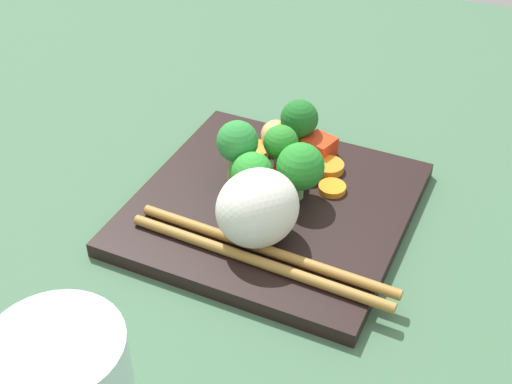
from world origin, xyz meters
TOP-DOWN VIEW (x-y plane):
  - ground_plane at (0.00, 0.00)cm, footprint 110.00×110.00cm
  - square_plate at (0.00, 0.00)cm, footprint 24.21×24.21cm
  - rice_mound at (-0.66, 5.03)cm, footprint 9.01×9.25cm
  - broccoli_floret_0 at (0.77, -4.02)cm, footprint 3.17×3.17cm
  - broccoli_floret_1 at (-1.98, -1.51)cm, footprint 4.21×4.21cm
  - broccoli_floret_2 at (4.18, -2.08)cm, footprint 3.77×3.77cm
  - broccoli_floret_3 at (0.82, -9.06)cm, footprint 3.65×3.65cm
  - broccoli_floret_4 at (1.90, 0.10)cm, footprint 3.72×3.72cm
  - carrot_slice_0 at (4.37, -6.17)cm, footprint 3.16×3.16cm
  - carrot_slice_1 at (-3.14, -6.42)cm, footprint 3.52×3.52cm
  - carrot_slice_2 at (0.92, -6.79)cm, footprint 2.39×2.39cm
  - carrot_slice_3 at (-4.41, -3.54)cm, footprint 3.33×3.33cm
  - pepper_chunk_0 at (-1.56, -8.47)cm, footprint 3.25×3.21cm
  - pepper_chunk_1 at (0.15, -1.75)cm, footprint 2.07×2.54cm
  - chicken_piece_1 at (-0.50, 0.28)cm, footprint 3.25×3.05cm
  - chicken_piece_2 at (-1.63, -4.91)cm, footprint 2.45×3.04cm
  - chicken_piece_3 at (2.86, -8.28)cm, footprint 4.03×4.34cm
  - chopstick_pair at (-1.87, 7.27)cm, footprint 22.93×3.99cm

SIDE VIEW (x-z plane):
  - ground_plane at x=0.00cm, z-range -2.00..0.00cm
  - square_plate at x=0.00cm, z-range 0.00..1.37cm
  - carrot_slice_3 at x=-4.41cm, z-range 1.37..1.93cm
  - carrot_slice_2 at x=0.92cm, z-range 1.37..1.97cm
  - carrot_slice_1 at x=-3.14cm, z-range 1.37..2.11cm
  - carrot_slice_0 at x=4.37cm, z-range 1.37..2.14cm
  - chopstick_pair at x=-1.87cm, z-range 1.37..2.24cm
  - pepper_chunk_0 at x=-1.56cm, z-range 1.37..3.22cm
  - chicken_piece_2 at x=-1.63cm, z-range 1.37..3.30cm
  - pepper_chunk_1 at x=0.15cm, z-range 1.37..3.34cm
  - chicken_piece_1 at x=-0.50cm, z-range 1.37..3.37cm
  - chicken_piece_3 at x=2.86cm, z-range 1.37..4.04cm
  - broccoli_floret_4 at x=1.90cm, z-range 1.66..6.21cm
  - broccoli_floret_3 at x=0.82cm, z-range 1.86..7.00cm
  - broccoli_floret_0 at x=0.77cm, z-range 1.97..7.21cm
  - rice_mound at x=-0.66cm, z-range 1.37..7.86cm
  - broccoli_floret_1 at x=-1.98cm, z-range 1.94..7.40cm
  - broccoli_floret_2 at x=4.18cm, z-range 1.97..7.99cm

